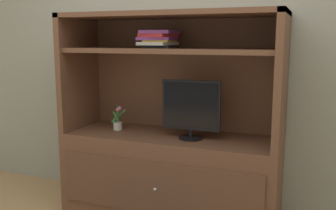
{
  "coord_description": "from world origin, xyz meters",
  "views": [
    {
      "loc": [
        1.05,
        -2.35,
        1.42
      ],
      "look_at": [
        0.0,
        0.35,
        0.92
      ],
      "focal_mm": 40.85,
      "sensor_mm": 36.0,
      "label": 1
    }
  ],
  "objects_px": {
    "tv_monitor": "(191,108)",
    "magazine_stack": "(159,39)",
    "potted_plant": "(118,123)",
    "media_console": "(171,154)"
  },
  "relations": [
    {
      "from": "tv_monitor",
      "to": "potted_plant",
      "type": "height_order",
      "value": "tv_monitor"
    },
    {
      "from": "tv_monitor",
      "to": "magazine_stack",
      "type": "relative_size",
      "value": 1.29
    },
    {
      "from": "media_console",
      "to": "tv_monitor",
      "type": "bearing_deg",
      "value": -15.97
    },
    {
      "from": "media_console",
      "to": "potted_plant",
      "type": "height_order",
      "value": "media_console"
    },
    {
      "from": "tv_monitor",
      "to": "magazine_stack",
      "type": "bearing_deg",
      "value": 171.19
    },
    {
      "from": "potted_plant",
      "to": "tv_monitor",
      "type": "bearing_deg",
      "value": -4.76
    },
    {
      "from": "media_console",
      "to": "magazine_stack",
      "type": "bearing_deg",
      "value": -173.82
    },
    {
      "from": "tv_monitor",
      "to": "potted_plant",
      "type": "xyz_separation_m",
      "value": [
        -0.66,
        0.05,
        -0.18
      ]
    },
    {
      "from": "potted_plant",
      "to": "media_console",
      "type": "bearing_deg",
      "value": -0.26
    },
    {
      "from": "media_console",
      "to": "potted_plant",
      "type": "xyz_separation_m",
      "value": [
        -0.48,
        0.0,
        0.21
      ]
    }
  ]
}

